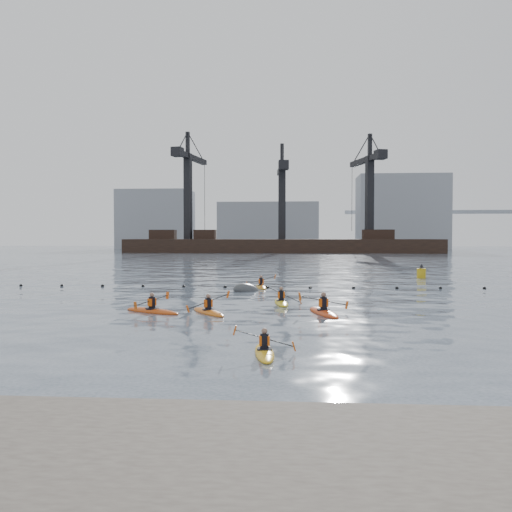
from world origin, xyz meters
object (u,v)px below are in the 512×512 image
object	(u,v)px
kayaker_0	(208,311)
kayaker_3	(281,302)
nav_buoy	(421,273)
kayaker_4	(323,311)
mooring_buoy	(246,291)
kayaker_1	(264,351)
kayaker_2	(152,310)
kayaker_5	(261,286)

from	to	relation	value
kayaker_0	kayaker_3	bearing A→B (deg)	16.86
kayaker_0	nav_buoy	size ratio (longest dim) A/B	2.18
kayaker_4	mooring_buoy	world-z (taller)	kayaker_4
kayaker_1	nav_buoy	bearing A→B (deg)	62.81
kayaker_2	kayaker_1	bearing A→B (deg)	-116.50
kayaker_1	kayaker_5	xyz separation A→B (m)	(-1.43, 21.67, 0.01)
kayaker_3	kayaker_4	size ratio (longest dim) A/B	0.90
kayaker_2	kayaker_4	distance (m)	8.10
kayaker_1	kayaker_5	size ratio (longest dim) A/B	0.90
kayaker_1	kayaker_4	distance (m)	9.14
kayaker_2	kayaker_3	bearing A→B (deg)	-28.09
kayaker_3	kayaker_5	distance (m)	9.26
kayaker_4	kayaker_5	distance (m)	13.34
kayaker_4	mooring_buoy	distance (m)	11.40
kayaker_3	kayaker_2	bearing A→B (deg)	-155.25
kayaker_0	nav_buoy	distance (m)	27.68
kayaker_1	kayaker_5	distance (m)	21.72
kayaker_0	kayaker_3	distance (m)	5.12
kayaker_2	mooring_buoy	bearing A→B (deg)	11.20
kayaker_2	kayaker_3	xyz separation A→B (m)	(6.05, 3.78, -0.00)
mooring_buoy	kayaker_4	bearing A→B (deg)	-66.54
kayaker_0	kayaker_4	size ratio (longest dim) A/B	0.84
kayaker_0	kayaker_1	xyz separation A→B (m)	(3.12, -8.67, -0.01)
nav_buoy	kayaker_4	bearing A→B (deg)	-112.98
kayaker_0	kayaker_2	size ratio (longest dim) A/B	0.95
kayaker_1	kayaker_3	size ratio (longest dim) A/B	0.88
kayaker_4	kayaker_0	bearing A→B (deg)	-13.87
kayaker_3	mooring_buoy	world-z (taller)	kayaker_3
kayaker_2	kayaker_5	world-z (taller)	kayaker_5
kayaker_0	kayaker_2	xyz separation A→B (m)	(-2.72, 0.11, 0.00)
kayaker_3	nav_buoy	distance (m)	22.61
kayaker_0	kayaker_2	distance (m)	2.72
kayaker_1	kayaker_3	xyz separation A→B (m)	(0.21, 12.56, 0.01)
mooring_buoy	nav_buoy	size ratio (longest dim) A/B	1.42
kayaker_2	nav_buoy	bearing A→B (deg)	-7.84
kayaker_0	kayaker_5	world-z (taller)	kayaker_0
kayaker_2	kayaker_5	xyz separation A→B (m)	(4.41, 12.89, -0.01)
kayaker_3	kayaker_4	world-z (taller)	kayaker_3
kayaker_4	kayaker_5	xyz separation A→B (m)	(-3.70, 12.82, -0.01)
kayaker_1	kayaker_2	size ratio (longest dim) A/B	0.90
kayaker_4	nav_buoy	size ratio (longest dim) A/B	2.60
nav_buoy	kayaker_3	bearing A→B (deg)	-121.48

